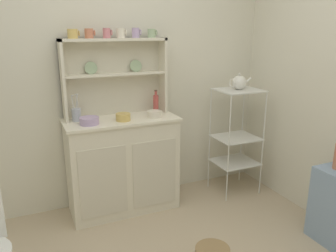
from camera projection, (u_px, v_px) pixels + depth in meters
The scene contains 16 objects.
wall_back at pixel (107, 75), 3.15m from camera, with size 3.84×0.05×2.50m, color silver.
hutch_cabinet at pixel (123, 164), 3.16m from camera, with size 1.01×0.45×0.89m.
hutch_shelf_unit at pixel (114, 71), 3.07m from camera, with size 0.94×0.18×0.69m.
bakers_rack at pixel (236, 130), 3.46m from camera, with size 0.43×0.38×1.08m.
cup_gold_0 at pixel (73, 34), 2.81m from camera, with size 0.10×0.08×0.08m.
cup_terracotta_1 at pixel (89, 33), 2.86m from camera, with size 0.09×0.07×0.08m.
cup_rose_2 at pixel (107, 33), 2.92m from camera, with size 0.08×0.06×0.08m.
cup_cream_3 at pixel (121, 33), 2.97m from camera, with size 0.09×0.07×0.08m.
cup_lilac_4 at pixel (136, 33), 3.02m from camera, with size 0.08×0.07×0.09m.
cup_sage_5 at pixel (152, 33), 3.08m from camera, with size 0.09×0.07×0.08m.
bowl_mixing_large at pixel (89, 121), 2.85m from camera, with size 0.16×0.16×0.06m, color #B79ECC.
bowl_floral_medium at pixel (123, 117), 2.96m from camera, with size 0.13×0.13×0.06m, color #DBB760.
bowl_cream_small at pixel (154, 114), 3.08m from camera, with size 0.14×0.14×0.06m, color silver.
jam_bottle at pixel (156, 103), 3.23m from camera, with size 0.05×0.05×0.22m.
utensil_jar at pixel (76, 114), 2.94m from camera, with size 0.08×0.08×0.24m.
porcelain_teapot at pixel (239, 82), 3.32m from camera, with size 0.23×0.14×0.16m.
Camera 1 is at (-0.76, -1.49, 1.66)m, focal length 36.45 mm.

